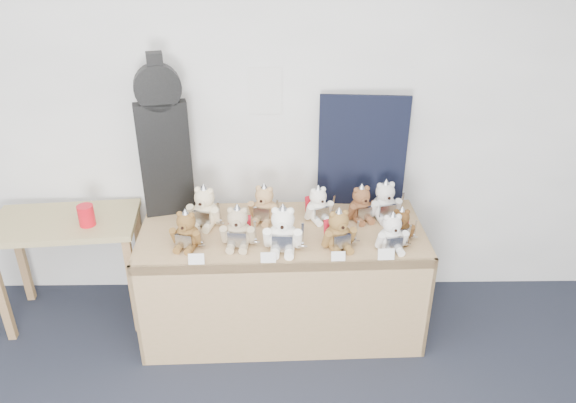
{
  "coord_description": "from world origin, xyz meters",
  "views": [
    {
      "loc": [
        0.37,
        -0.92,
        2.52
      ],
      "look_at": [
        0.41,
        1.96,
        0.99
      ],
      "focal_mm": 35.0,
      "sensor_mm": 36.0,
      "label": 1
    }
  ],
  "objects_px": {
    "teddy_back_centre_right": "(318,205)",
    "teddy_front_far_left": "(187,231)",
    "teddy_front_right": "(339,231)",
    "teddy_back_end": "(385,202)",
    "teddy_front_end": "(401,226)",
    "display_table": "(283,258)",
    "teddy_back_right": "(361,205)",
    "teddy_front_left": "(238,228)",
    "guitar_case": "(163,139)",
    "red_cup": "(86,215)",
    "teddy_front_far_right": "(392,234)",
    "teddy_back_centre_left": "(264,205)",
    "side_table": "(68,237)",
    "teddy_front_centre": "(283,231)",
    "teddy_back_left": "(205,208)"
  },
  "relations": [
    {
      "from": "teddy_back_end",
      "to": "teddy_front_far_left",
      "type": "bearing_deg",
      "value": -176.52
    },
    {
      "from": "guitar_case",
      "to": "teddy_back_right",
      "type": "relative_size",
      "value": 3.97
    },
    {
      "from": "side_table",
      "to": "teddy_front_end",
      "type": "height_order",
      "value": "teddy_front_end"
    },
    {
      "from": "display_table",
      "to": "teddy_back_left",
      "type": "distance_m",
      "value": 0.57
    },
    {
      "from": "teddy_back_centre_left",
      "to": "teddy_front_end",
      "type": "bearing_deg",
      "value": 0.33
    },
    {
      "from": "side_table",
      "to": "teddy_front_far_right",
      "type": "height_order",
      "value": "teddy_front_far_right"
    },
    {
      "from": "red_cup",
      "to": "teddy_back_end",
      "type": "distance_m",
      "value": 1.87
    },
    {
      "from": "display_table",
      "to": "teddy_back_end",
      "type": "relative_size",
      "value": 6.25
    },
    {
      "from": "teddy_back_right",
      "to": "side_table",
      "type": "bearing_deg",
      "value": 160.49
    },
    {
      "from": "side_table",
      "to": "teddy_front_left",
      "type": "height_order",
      "value": "teddy_front_left"
    },
    {
      "from": "guitar_case",
      "to": "teddy_back_end",
      "type": "height_order",
      "value": "guitar_case"
    },
    {
      "from": "red_cup",
      "to": "teddy_front_end",
      "type": "relative_size",
      "value": 0.58
    },
    {
      "from": "teddy_front_far_left",
      "to": "teddy_back_centre_right",
      "type": "xyz_separation_m",
      "value": [
        0.79,
        0.31,
        -0.0
      ]
    },
    {
      "from": "teddy_front_end",
      "to": "red_cup",
      "type": "bearing_deg",
      "value": -178.15
    },
    {
      "from": "display_table",
      "to": "teddy_front_left",
      "type": "xyz_separation_m",
      "value": [
        -0.26,
        -0.09,
        0.27
      ]
    },
    {
      "from": "teddy_front_centre",
      "to": "teddy_front_end",
      "type": "relative_size",
      "value": 1.37
    },
    {
      "from": "display_table",
      "to": "teddy_front_left",
      "type": "height_order",
      "value": "teddy_front_left"
    },
    {
      "from": "red_cup",
      "to": "teddy_back_centre_left",
      "type": "relative_size",
      "value": 0.49
    },
    {
      "from": "teddy_front_far_left",
      "to": "teddy_front_far_right",
      "type": "relative_size",
      "value": 1.01
    },
    {
      "from": "guitar_case",
      "to": "teddy_back_left",
      "type": "bearing_deg",
      "value": -49.05
    },
    {
      "from": "teddy_front_far_left",
      "to": "teddy_back_right",
      "type": "xyz_separation_m",
      "value": [
        1.06,
        0.31,
        -0.0
      ]
    },
    {
      "from": "teddy_back_centre_right",
      "to": "teddy_front_far_left",
      "type": "bearing_deg",
      "value": 178.49
    },
    {
      "from": "display_table",
      "to": "teddy_back_centre_left",
      "type": "relative_size",
      "value": 6.53
    },
    {
      "from": "side_table",
      "to": "teddy_front_end",
      "type": "distance_m",
      "value": 2.11
    },
    {
      "from": "display_table",
      "to": "side_table",
      "type": "bearing_deg",
      "value": 170.33
    },
    {
      "from": "guitar_case",
      "to": "red_cup",
      "type": "bearing_deg",
      "value": -172.92
    },
    {
      "from": "teddy_front_centre",
      "to": "teddy_back_right",
      "type": "distance_m",
      "value": 0.61
    },
    {
      "from": "teddy_front_centre",
      "to": "teddy_front_right",
      "type": "height_order",
      "value": "teddy_front_centre"
    },
    {
      "from": "side_table",
      "to": "teddy_front_far_right",
      "type": "relative_size",
      "value": 3.62
    },
    {
      "from": "side_table",
      "to": "teddy_front_right",
      "type": "relative_size",
      "value": 3.38
    },
    {
      "from": "display_table",
      "to": "teddy_back_centre_right",
      "type": "xyz_separation_m",
      "value": [
        0.23,
        0.21,
        0.26
      ]
    },
    {
      "from": "teddy_front_left",
      "to": "guitar_case",
      "type": "bearing_deg",
      "value": 142.39
    },
    {
      "from": "teddy_front_end",
      "to": "teddy_back_end",
      "type": "height_order",
      "value": "teddy_back_end"
    },
    {
      "from": "teddy_front_end",
      "to": "teddy_back_end",
      "type": "relative_size",
      "value": 0.81
    },
    {
      "from": "red_cup",
      "to": "teddy_back_centre_left",
      "type": "height_order",
      "value": "teddy_back_centre_left"
    },
    {
      "from": "side_table",
      "to": "teddy_back_centre_left",
      "type": "xyz_separation_m",
      "value": [
        1.27,
        0.01,
        0.22
      ]
    },
    {
      "from": "display_table",
      "to": "teddy_back_right",
      "type": "relative_size",
      "value": 6.79
    },
    {
      "from": "side_table",
      "to": "teddy_front_left",
      "type": "distance_m",
      "value": 1.18
    },
    {
      "from": "teddy_front_far_right",
      "to": "teddy_back_centre_right",
      "type": "distance_m",
      "value": 0.54
    },
    {
      "from": "teddy_front_left",
      "to": "teddy_back_end",
      "type": "distance_m",
      "value": 0.96
    },
    {
      "from": "teddy_front_far_left",
      "to": "teddy_front_right",
      "type": "distance_m",
      "value": 0.88
    },
    {
      "from": "teddy_back_centre_right",
      "to": "teddy_front_far_right",
      "type": "bearing_deg",
      "value": -64.71
    },
    {
      "from": "teddy_front_end",
      "to": "teddy_back_end",
      "type": "bearing_deg",
      "value": 108.24
    },
    {
      "from": "teddy_back_right",
      "to": "teddy_back_centre_left",
      "type": "bearing_deg",
      "value": 160.49
    },
    {
      "from": "display_table",
      "to": "teddy_back_centre_left",
      "type": "bearing_deg",
      "value": 117.69
    },
    {
      "from": "display_table",
      "to": "teddy_front_far_right",
      "type": "height_order",
      "value": "teddy_front_far_right"
    },
    {
      "from": "teddy_front_right",
      "to": "teddy_front_centre",
      "type": "bearing_deg",
      "value": 167.8
    },
    {
      "from": "teddy_front_right",
      "to": "teddy_back_end",
      "type": "xyz_separation_m",
      "value": [
        0.33,
        0.35,
        0.0
      ]
    },
    {
      "from": "teddy_back_right",
      "to": "teddy_front_right",
      "type": "bearing_deg",
      "value": -137.69
    },
    {
      "from": "display_table",
      "to": "teddy_back_right",
      "type": "distance_m",
      "value": 0.6
    }
  ]
}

